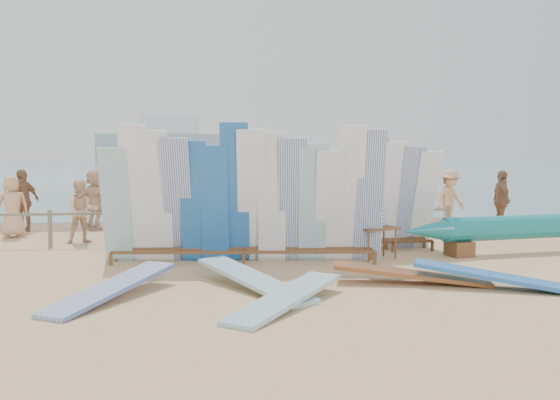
{
  "coord_description": "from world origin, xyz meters",
  "views": [
    {
      "loc": [
        -0.22,
        -11.7,
        2.29
      ],
      "look_at": [
        1.51,
        2.42,
        1.14
      ],
      "focal_mm": 38.0,
      "sensor_mm": 36.0,
      "label": 1
    }
  ],
  "objects": [
    {
      "name": "vendor_table",
      "position": [
        3.36,
        0.53,
        0.37
      ],
      "size": [
        0.98,
        0.82,
        1.11
      ],
      "rotation": [
        0.0,
        0.0,
        0.32
      ],
      "color": "brown",
      "rests_on": "ground"
    },
    {
      "name": "main_surfboard_rack",
      "position": [
        0.52,
        0.42,
        1.29
      ],
      "size": [
        5.82,
        1.24,
        2.89
      ],
      "rotation": [
        0.0,
        0.0,
        -0.1
      ],
      "color": "brown",
      "rests_on": "ground"
    },
    {
      "name": "side_surfboard_rack",
      "position": [
        3.95,
        1.48,
        1.19
      ],
      "size": [
        2.32,
        0.88,
        2.64
      ],
      "rotation": [
        0.0,
        0.0,
        0.08
      ],
      "color": "brown",
      "rests_on": "ground"
    },
    {
      "name": "ocean",
      "position": [
        0.0,
        128.0,
        0.0
      ],
      "size": [
        320.0,
        240.0,
        0.02
      ],
      "primitive_type": "cube",
      "color": "teal",
      "rests_on": "ground"
    },
    {
      "name": "flat_board_e",
      "position": [
        -1.73,
        -2.36,
        0.0
      ],
      "size": [
        1.84,
        2.61,
        0.35
      ],
      "primitive_type": "cube",
      "rotation": [
        0.1,
        0.0,
        -0.53
      ],
      "color": "silver",
      "rests_on": "ground"
    },
    {
      "name": "stroller",
      "position": [
        2.35,
        4.3,
        0.42
      ],
      "size": [
        0.67,
        0.86,
        1.06
      ],
      "rotation": [
        0.0,
        0.0,
        0.2
      ],
      "color": "red",
      "rests_on": "ground"
    },
    {
      "name": "beachgoer_2",
      "position": [
        -3.37,
        3.6,
        0.8
      ],
      "size": [
        0.85,
        0.59,
        1.6
      ],
      "primitive_type": "imported",
      "rotation": [
        0.0,
        0.0,
        0.31
      ],
      "color": "beige",
      "rests_on": "ground"
    },
    {
      "name": "distant_ship",
      "position": [
        -12.0,
        180.0,
        5.31
      ],
      "size": [
        45.0,
        8.0,
        14.0
      ],
      "color": "#999EA3",
      "rests_on": "ocean"
    },
    {
      "name": "beach_chair_right",
      "position": [
        0.53,
        4.34,
        0.28
      ],
      "size": [
        0.66,
        0.68,
        0.98
      ],
      "rotation": [
        0.0,
        0.0,
        -0.07
      ],
      "color": "red",
      "rests_on": "ground"
    },
    {
      "name": "fence",
      "position": [
        0.0,
        3.0,
        0.63
      ],
      "size": [
        12.08,
        0.08,
        0.9
      ],
      "color": "#736A57",
      "rests_on": "ground"
    },
    {
      "name": "beachgoer_7",
      "position": [
        2.74,
        5.04,
        0.95
      ],
      "size": [
        0.51,
        0.75,
        1.9
      ],
      "primitive_type": "imported",
      "rotation": [
        0.0,
        0.0,
        1.77
      ],
      "color": "#8C6042",
      "rests_on": "ground"
    },
    {
      "name": "beach_chair_left",
      "position": [
        1.26,
        3.91,
        0.24
      ],
      "size": [
        0.56,
        0.58,
        0.82
      ],
      "rotation": [
        0.0,
        0.0,
        -0.09
      ],
      "color": "red",
      "rests_on": "ground"
    },
    {
      "name": "ground",
      "position": [
        0.0,
        0.0,
        0.0
      ],
      "size": [
        160.0,
        160.0,
        0.0
      ],
      "primitive_type": "plane",
      "color": "tan",
      "rests_on": "ground"
    },
    {
      "name": "beachgoer_0",
      "position": [
        -5.44,
        4.9,
        0.84
      ],
      "size": [
        0.91,
        0.7,
        1.67
      ],
      "primitive_type": "imported",
      "rotation": [
        0.0,
        0.0,
        3.58
      ],
      "color": "tan",
      "rests_on": "ground"
    },
    {
      "name": "beachgoer_3",
      "position": [
        -0.25,
        5.5,
        0.89
      ],
      "size": [
        1.19,
        1.09,
        1.78
      ],
      "primitive_type": "imported",
      "rotation": [
        0.0,
        0.0,
        2.47
      ],
      "color": "tan",
      "rests_on": "ground"
    },
    {
      "name": "flat_board_b",
      "position": [
        0.91,
        -3.12,
        0.0
      ],
      "size": [
        2.08,
        2.49,
        0.26
      ],
      "primitive_type": "cube",
      "rotation": [
        0.07,
        0.0,
        -0.65
      ],
      "color": "#7DB6C9",
      "rests_on": "ground"
    },
    {
      "name": "wet_sand_strip",
      "position": [
        0.0,
        7.2,
        0.0
      ],
      "size": [
        40.0,
        2.6,
        0.01
      ],
      "primitive_type": "cube",
      "color": "brown",
      "rests_on": "ground"
    },
    {
      "name": "flat_board_c",
      "position": [
        3.3,
        -1.87,
        0.0
      ],
      "size": [
        2.75,
        1.19,
        0.33
      ],
      "primitive_type": "cube",
      "rotation": [
        0.1,
        0.0,
        1.33
      ],
      "color": "brown",
      "rests_on": "ground"
    },
    {
      "name": "beachgoer_extra_0",
      "position": [
        6.94,
        5.11,
        0.89
      ],
      "size": [
        1.24,
        0.93,
        1.77
      ],
      "primitive_type": "imported",
      "rotation": [
        0.0,
        0.0,
        0.46
      ],
      "color": "tan",
      "rests_on": "ground"
    },
    {
      "name": "flat_board_d",
      "position": [
        4.57,
        -2.42,
        0.0
      ],
      "size": [
        2.68,
        1.62,
        0.41
      ],
      "primitive_type": "cube",
      "rotation": [
        0.13,
        0.0,
        1.15
      ],
      "color": "#2362AF",
      "rests_on": "ground"
    },
    {
      "name": "beachgoer_8",
      "position": [
        5.3,
        5.2,
        0.88
      ],
      "size": [
        0.93,
        0.83,
        1.75
      ],
      "primitive_type": "imported",
      "rotation": [
        0.0,
        0.0,
        2.51
      ],
      "color": "beige",
      "rests_on": "ground"
    },
    {
      "name": "outrigger_canoe",
      "position": [
        6.92,
        0.88,
        0.55
      ],
      "size": [
        6.11,
        1.37,
        0.87
      ],
      "rotation": [
        0.0,
        0.0,
        0.14
      ],
      "color": "brown",
      "rests_on": "ground"
    },
    {
      "name": "beachgoer_11",
      "position": [
        -3.61,
        6.7,
        0.89
      ],
      "size": [
        1.52,
        1.58,
        1.78
      ],
      "primitive_type": "imported",
      "rotation": [
        0.0,
        0.0,
        2.32
      ],
      "color": "beige",
      "rests_on": "ground"
    },
    {
      "name": "flat_board_a",
      "position": [
        0.53,
        -2.05,
        0.0
      ],
      "size": [
        1.87,
        2.59,
        0.37
      ],
      "primitive_type": "cube",
      "rotation": [
        0.11,
        0.0,
        0.54
      ],
      "color": "#7DB6C9",
      "rests_on": "ground"
    },
    {
      "name": "beachgoer_extra_1",
      "position": [
        -5.46,
        5.94,
        0.9
      ],
      "size": [
        0.93,
        1.14,
        1.81
      ],
      "primitive_type": "imported",
      "rotation": [
        0.0,
        0.0,
        4.18
      ],
      "color": "#8C6042",
      "rests_on": "ground"
    },
    {
      "name": "beachgoer_5",
      "position": [
        -0.73,
        6.28,
        0.8
      ],
      "size": [
        1.23,
        1.49,
        1.6
      ],
      "primitive_type": "imported",
      "rotation": [
        0.0,
        0.0,
        5.31
      ],
      "color": "beige",
      "rests_on": "ground"
    },
    {
      "name": "beachgoer_4",
      "position": [
        -0.61,
        4.52,
        0.78
      ],
      "size": [
        0.98,
        0.8,
        1.55
      ],
      "primitive_type": "imported",
      "rotation": [
        0.0,
        0.0,
        0.53
      ],
      "color": "#8C6042",
      "rests_on": "ground"
    },
    {
      "name": "beachgoer_10",
      "position": [
        8.25,
        4.5,
        0.88
      ],
      "size": [
        0.56,
        1.08,
        1.76
      ],
      "primitive_type": "imported",
      "rotation": [
        0.0,
        0.0,
        1.46
      ],
      "color": "#8C6042",
      "rests_on": "ground"
    },
    {
      "name": "beachgoer_9",
      "position": [
        6.07,
        5.7,
        0.78
      ],
      "size": [
        1.02,
        1.01,
        1.57
      ],
      "primitive_type": "imported",
      "rotation": [
        0.0,
        0.0,
        2.37
      ],
      "color": "tan",
      "rests_on": "ground"
    }
  ]
}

